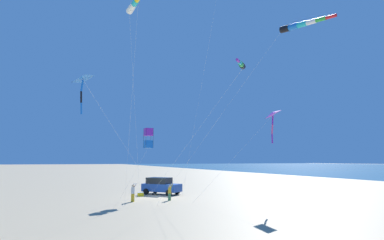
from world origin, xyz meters
The scene contains 11 objects.
ground_plane centered at (0.00, 0.00, 0.00)m, with size 600.00×600.00×0.00m, color tan.
parked_car centered at (-1.06, -2.28, 0.95)m, with size 4.24×4.44×1.85m.
cooler_box centered at (1.47, -1.27, 0.21)m, with size 0.62×0.42×0.42m.
person_adult_flyer centered at (3.12, 2.85, 0.94)m, with size 0.59×0.62×1.72m.
person_child_green_jacket centered at (-0.32, 3.22, 0.85)m, with size 0.55×0.49×1.55m.
kite_windsock_red_high_left centered at (-2.01, 13.89, 10.40)m, with size 3.94×15.09×10.78m.
kite_windsock_yellow_midlevel centered at (-5.32, 16.09, 12.91)m, with size 7.75×13.10×13.29m.
kite_windsock_long_streamer_left centered at (4.62, 9.24, 15.89)m, with size 3.50×13.48×16.26m.
kite_delta_green_low_center centered at (8.25, 11.31, 8.98)m, with size 8.48×10.23×9.40m.
kite_box_long_streamer_right centered at (1.72, 2.69, 5.92)m, with size 2.50×3.07×6.87m.
kite_delta_black_fish_shape centered at (-7.36, 10.02, 7.70)m, with size 6.91×4.87×8.18m.
Camera 1 is at (8.93, 31.97, 3.78)m, focal length 28.95 mm.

